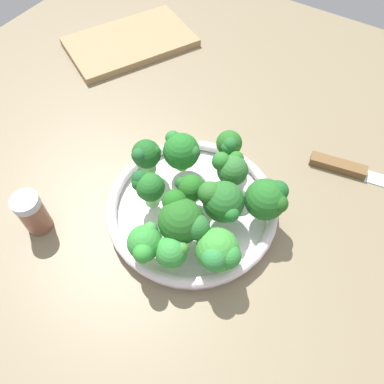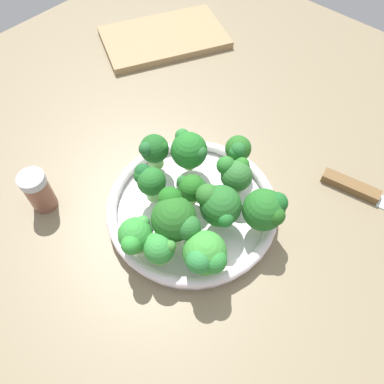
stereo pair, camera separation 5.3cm
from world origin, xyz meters
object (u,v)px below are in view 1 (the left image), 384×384
Objects in this scene: bowl at (192,208)px; broccoli_floret_3 at (182,151)px; broccoli_floret_11 at (171,252)px; cutting_board at (130,42)px; broccoli_floret_7 at (267,199)px; broccoli_floret_4 at (145,245)px; broccoli_floret_2 at (218,252)px; knife at (366,174)px; broccoli_floret_0 at (222,201)px; broccoli_floret_9 at (146,155)px; broccoli_floret_8 at (182,220)px; broccoli_floret_1 at (148,187)px; broccoli_floret_6 at (191,188)px; broccoli_floret_10 at (229,145)px; broccoli_floret_5 at (231,169)px; pepper_shaker at (33,213)px.

broccoli_floret_3 reaches higher than bowl.
cutting_board is (-40.16, -39.14, -5.53)cm from broccoli_floret_11.
broccoli_floret_4 is at bearing -34.87° from broccoli_floret_7.
broccoli_floret_7 is (-10.88, 1.82, 0.21)cm from broccoli_floret_2.
broccoli_floret_2 is 0.25× the size of knife.
broccoli_floret_3 is 1.23× the size of broccoli_floret_11.
broccoli_floret_0 is 14.40cm from broccoli_floret_9.
broccoli_floret_1 is at bearing -107.73° from broccoli_floret_8.
broccoli_floret_8 is 0.29× the size of cutting_board.
broccoli_floret_6 is 0.19× the size of knife.
broccoli_floret_1 reaches higher than knife.
broccoli_floret_10 is at bearing 177.96° from bowl.
broccoli_floret_1 and broccoli_floret_5 have the same top height.
broccoli_floret_2 is 0.96× the size of broccoli_floret_3.
broccoli_floret_6 is 31.25cm from knife.
broccoli_floret_5 is 0.89× the size of broccoli_floret_7.
broccoli_floret_4 is 5.98cm from broccoli_floret_8.
bowl is 9.14cm from broccoli_floret_3.
broccoli_floret_3 is 7.68cm from broccoli_floret_10.
broccoli_floret_2 is at bearing 49.10° from broccoli_floret_3.
cutting_board is at bearing -129.15° from broccoli_floret_3.
broccoli_floret_0 reaches higher than broccoli_floret_6.
broccoli_floret_5 and broccoli_floret_9 have the same top height.
broccoli_floret_0 reaches higher than broccoli_floret_9.
pepper_shaker is at bearing -47.07° from knife.
broccoli_floret_3 is 0.99× the size of broccoli_floret_7.
broccoli_floret_9 is at bearing -96.17° from broccoli_floret_6.
broccoli_floret_6 is (5.98, -3.46, -0.63)cm from broccoli_floret_5.
broccoli_floret_11 is (16.40, 0.04, -0.22)cm from broccoli_floret_5.
broccoli_floret_5 and broccoli_floret_10 have the same top height.
broccoli_floret_10 is at bearing 142.62° from pepper_shaker.
bowl is 8.77cm from broccoli_floret_5.
broccoli_floret_4 reaches higher than bowl.
broccoli_floret_7 is at bearing 86.63° from broccoli_floret_3.
broccoli_floret_5 is 12.35cm from broccoli_floret_8.
broccoli_floret_9 is 0.23× the size of cutting_board.
broccoli_floret_1 reaches higher than broccoli_floret_11.
broccoli_floret_5 is at bearing 156.02° from bowl.
broccoli_floret_3 is at bearing -56.82° from knife.
broccoli_floret_9 reaches higher than cutting_board.
broccoli_floret_5 is 0.23× the size of knife.
bowl is 4.07× the size of broccoli_floret_2.
broccoli_floret_2 is 1.18× the size of broccoli_floret_11.
broccoli_floret_4 is 1.00× the size of broccoli_floret_10.
broccoli_floret_11 is at bearing -10.32° from broccoli_floret_0.
broccoli_floret_2 reaches higher than cutting_board.
broccoli_floret_7 is 1.11× the size of broccoli_floret_9.
broccoli_floret_6 is 0.83× the size of broccoli_floret_10.
broccoli_floret_2 reaches higher than pepper_shaker.
broccoli_floret_1 is (3.60, -10.49, -0.07)cm from broccoli_floret_0.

